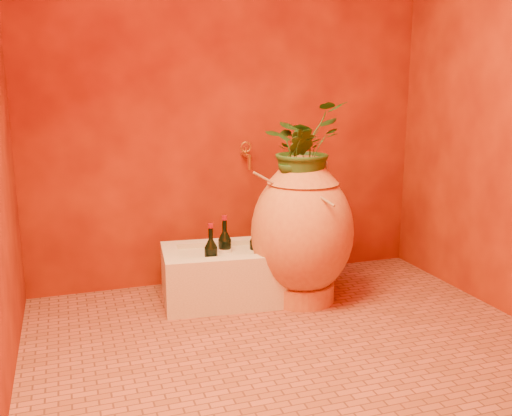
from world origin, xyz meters
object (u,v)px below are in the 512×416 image
object	(u,v)px
amphora	(302,231)
stone_basin	(222,276)
wine_bottle_b	(225,251)
wine_bottle_a	(211,259)
wine_bottle_c	(256,251)
wall_tap	(247,154)

from	to	relation	value
amphora	stone_basin	xyz separation A→B (m)	(-0.43, 0.14, -0.27)
wine_bottle_b	amphora	bearing A→B (deg)	-22.46
wine_bottle_a	wine_bottle_b	distance (m)	0.15
wine_bottle_a	wine_bottle_c	xyz separation A→B (m)	(0.28, 0.07, -0.01)
wine_bottle_b	wall_tap	bearing A→B (deg)	50.33
amphora	wine_bottle_a	bearing A→B (deg)	173.38
wall_tap	stone_basin	bearing A→B (deg)	-130.16
stone_basin	wall_tap	xyz separation A→B (m)	(0.24, 0.29, 0.66)
stone_basin	wine_bottle_c	size ratio (longest dim) A/B	2.40
amphora	wine_bottle_c	world-z (taller)	amphora
wine_bottle_a	stone_basin	bearing A→B (deg)	44.78
wine_bottle_a	wine_bottle_b	world-z (taller)	wine_bottle_b
wine_bottle_c	wine_bottle_a	bearing A→B (deg)	-165.51
wine_bottle_c	wall_tap	world-z (taller)	wall_tap
stone_basin	wine_bottle_b	bearing A→B (deg)	45.29
wine_bottle_b	wine_bottle_c	xyz separation A→B (m)	(0.18, -0.04, -0.01)
wine_bottle_a	wine_bottle_c	world-z (taller)	wine_bottle_a
wall_tap	amphora	bearing A→B (deg)	-66.32
amphora	wall_tap	xyz separation A→B (m)	(-0.19, 0.43, 0.39)
stone_basin	wine_bottle_c	world-z (taller)	wine_bottle_c
wine_bottle_a	wall_tap	bearing A→B (deg)	48.64
amphora	wine_bottle_c	size ratio (longest dim) A/B	2.81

